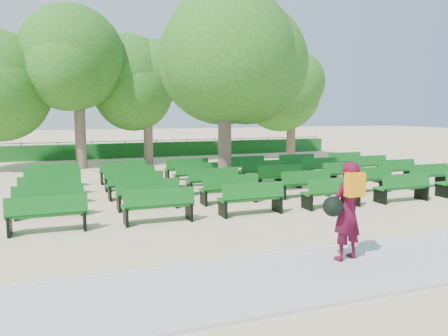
% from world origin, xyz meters
% --- Properties ---
extents(ground, '(120.00, 120.00, 0.00)m').
position_xyz_m(ground, '(0.00, 0.00, 0.00)').
color(ground, '#D7B88E').
extents(paving, '(30.00, 2.20, 0.06)m').
position_xyz_m(paving, '(0.00, -7.40, 0.03)').
color(paving, '#BAB9B5').
rests_on(paving, ground).
extents(curb, '(30.00, 0.12, 0.10)m').
position_xyz_m(curb, '(0.00, -6.25, 0.05)').
color(curb, silver).
rests_on(curb, ground).
extents(hedge, '(26.00, 0.70, 0.90)m').
position_xyz_m(hedge, '(0.00, 14.00, 0.45)').
color(hedge, '#17591F').
rests_on(hedge, ground).
extents(fence, '(26.00, 0.10, 1.02)m').
position_xyz_m(fence, '(0.00, 14.40, 0.00)').
color(fence, black).
rests_on(fence, ground).
extents(tree_line, '(21.80, 6.80, 7.04)m').
position_xyz_m(tree_line, '(0.00, 10.00, 0.00)').
color(tree_line, '#2D6E1D').
rests_on(tree_line, ground).
extents(bench_array, '(1.82, 0.60, 1.14)m').
position_xyz_m(bench_array, '(1.40, 0.62, 0.09)').
color(bench_array, '#105C18').
rests_on(bench_array, ground).
extents(tree_among, '(4.77, 4.77, 6.72)m').
position_xyz_m(tree_among, '(0.70, 1.00, 4.56)').
color(tree_among, brown).
rests_on(tree_among, ground).
extents(person, '(0.92, 0.60, 1.87)m').
position_xyz_m(person, '(0.14, -6.96, 1.03)').
color(person, '#4A0A20').
rests_on(person, ground).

